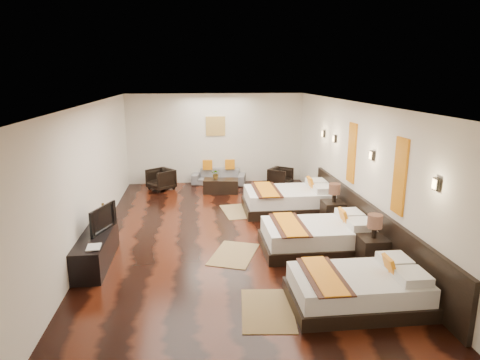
{
  "coord_description": "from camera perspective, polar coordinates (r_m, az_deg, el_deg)",
  "views": [
    {
      "loc": [
        -0.68,
        -8.41,
        3.35
      ],
      "look_at": [
        0.3,
        0.53,
        1.1
      ],
      "focal_mm": 31.51,
      "sensor_mm": 36.0,
      "label": 1
    }
  ],
  "objects": [
    {
      "name": "sofa",
      "position": [
        13.25,
        -2.88,
        0.45
      ],
      "size": [
        1.74,
        0.98,
        0.48
      ],
      "primitive_type": "imported",
      "rotation": [
        0.0,
        0.0,
        -0.21
      ],
      "color": "slate",
      "rests_on": "floor"
    },
    {
      "name": "figurine",
      "position": [
        8.76,
        -18.01,
        -4.11
      ],
      "size": [
        0.38,
        0.38,
        0.35
      ],
      "primitive_type": "imported",
      "rotation": [
        0.0,
        0.0,
        -0.17
      ],
      "color": "brown",
      "rests_on": "tv_console"
    },
    {
      "name": "coffee_table",
      "position": [
        12.29,
        -2.6,
        -0.81
      ],
      "size": [
        1.06,
        0.63,
        0.4
      ],
      "primitive_type": "cube",
      "rotation": [
        0.0,
        0.0,
        -0.13
      ],
      "color": "black",
      "rests_on": "floor"
    },
    {
      "name": "bed_mid",
      "position": [
        8.45,
        10.61,
        -7.49
      ],
      "size": [
        2.16,
        1.36,
        0.82
      ],
      "color": "black",
      "rests_on": "floor"
    },
    {
      "name": "back_wall",
      "position": [
        13.32,
        -3.31,
        5.6
      ],
      "size": [
        5.5,
        0.01,
        2.8
      ],
      "primitive_type": "cube",
      "color": "silver",
      "rests_on": "floor"
    },
    {
      "name": "sconce_near",
      "position": [
        6.55,
        25.03,
        -0.51
      ],
      "size": [
        0.07,
        0.12,
        0.18
      ],
      "color": "black",
      "rests_on": "right_wall"
    },
    {
      "name": "jute_mat_mid",
      "position": [
        8.2,
        -0.83,
        -10.01
      ],
      "size": [
        1.13,
        1.39,
        0.01
      ],
      "primitive_type": "cube",
      "rotation": [
        0.0,
        0.0,
        -0.37
      ],
      "color": "olive",
      "rests_on": "floor"
    },
    {
      "name": "bed_near",
      "position": [
        6.69,
        15.78,
        -14.01
      ],
      "size": [
        1.99,
        1.25,
        0.76
      ],
      "color": "black",
      "rests_on": "floor"
    },
    {
      "name": "armchair_left",
      "position": [
        12.8,
        -10.66,
        0.09
      ],
      "size": [
        0.96,
        0.95,
        0.63
      ],
      "primitive_type": "imported",
      "rotation": [
        0.0,
        0.0,
        -0.92
      ],
      "color": "black",
      "rests_on": "floor"
    },
    {
      "name": "floor",
      "position": [
        9.07,
        -1.56,
        -7.61
      ],
      "size": [
        5.5,
        9.5,
        0.01
      ],
      "primitive_type": "cube",
      "color": "black",
      "rests_on": "ground"
    },
    {
      "name": "tv",
      "position": [
        8.18,
        -18.52,
        -4.95
      ],
      "size": [
        0.39,
        0.82,
        0.48
      ],
      "primitive_type": "imported",
      "rotation": [
        0.0,
        0.0,
        1.22
      ],
      "color": "black",
      "rests_on": "tv_console"
    },
    {
      "name": "left_wall",
      "position": [
        8.87,
        -19.61,
        0.54
      ],
      "size": [
        0.01,
        9.5,
        2.8
      ],
      "primitive_type": "cube",
      "color": "silver",
      "rests_on": "floor"
    },
    {
      "name": "headboard_panel",
      "position": [
        8.82,
        16.8,
        -5.77
      ],
      "size": [
        0.08,
        6.6,
        0.9
      ],
      "primitive_type": "cube",
      "color": "black",
      "rests_on": "floor"
    },
    {
      "name": "jute_mat_far",
      "position": [
        10.64,
        -0.2,
        -4.26
      ],
      "size": [
        0.91,
        1.29,
        0.01
      ],
      "primitive_type": "cube",
      "rotation": [
        0.0,
        0.0,
        0.14
      ],
      "color": "olive",
      "rests_on": "floor"
    },
    {
      "name": "armchair_right",
      "position": [
        13.04,
        5.51,
        0.4
      ],
      "size": [
        0.88,
        0.87,
        0.58
      ],
      "primitive_type": "imported",
      "rotation": [
        0.0,
        0.0,
        0.92
      ],
      "color": "black",
      "rests_on": "floor"
    },
    {
      "name": "sconce_mid",
      "position": [
        8.46,
        17.44,
        3.2
      ],
      "size": [
        0.07,
        0.12,
        0.18
      ],
      "color": "black",
      "rests_on": "right_wall"
    },
    {
      "name": "gold_artwork",
      "position": [
        13.25,
        -3.33,
        7.3
      ],
      "size": [
        0.6,
        0.04,
        0.6
      ],
      "primitive_type": "cube",
      "color": "#AD873F",
      "rests_on": "back_wall"
    },
    {
      "name": "sconce_far",
      "position": [
        10.48,
        12.68,
        5.48
      ],
      "size": [
        0.07,
        0.12,
        0.18
      ],
      "color": "black",
      "rests_on": "right_wall"
    },
    {
      "name": "book",
      "position": [
        7.5,
        -20.07,
        -8.63
      ],
      "size": [
        0.25,
        0.32,
        0.03
      ],
      "primitive_type": "imported",
      "rotation": [
        0.0,
        0.0,
        0.08
      ],
      "color": "black",
      "rests_on": "tv_console"
    },
    {
      "name": "right_wall",
      "position": [
        9.29,
        15.55,
        1.41
      ],
      "size": [
        0.01,
        9.5,
        2.8
      ],
      "primitive_type": "cube",
      "color": "silver",
      "rests_on": "floor"
    },
    {
      "name": "table_plant",
      "position": [
        12.28,
        -3.27,
        0.84
      ],
      "size": [
        0.3,
        0.27,
        0.3
      ],
      "primitive_type": "imported",
      "rotation": [
        0.0,
        0.0,
        -0.13
      ],
      "color": "#2B581D",
      "rests_on": "coffee_table"
    },
    {
      "name": "ceiling",
      "position": [
        8.45,
        -1.69,
        10.32
      ],
      "size": [
        5.5,
        9.5,
        0.01
      ],
      "primitive_type": "cube",
      "color": "white",
      "rests_on": "floor"
    },
    {
      "name": "bed_far",
      "position": [
        10.68,
        6.86,
        -2.66
      ],
      "size": [
        2.28,
        1.43,
        0.87
      ],
      "color": "black",
      "rests_on": "floor"
    },
    {
      "name": "orange_panel_b",
      "position": [
        9.5,
        14.89,
        3.57
      ],
      "size": [
        0.04,
        0.4,
        1.3
      ],
      "primitive_type": "cube",
      "color": "#D86014",
      "rests_on": "right_wall"
    },
    {
      "name": "jute_mat_near",
      "position": [
        6.46,
        3.73,
        -17.14
      ],
      "size": [
        0.87,
        1.27,
        0.01
      ],
      "primitive_type": "cube",
      "rotation": [
        0.0,
        0.0,
        -0.1
      ],
      "color": "olive",
      "rests_on": "floor"
    },
    {
      "name": "nightstand_b",
      "position": [
        9.87,
        12.52,
        -4.03
      ],
      "size": [
        0.49,
        0.49,
        0.97
      ],
      "color": "black",
      "rests_on": "floor"
    },
    {
      "name": "nightstand_a",
      "position": [
        7.97,
        17.54,
        -8.8
      ],
      "size": [
        0.49,
        0.49,
        0.97
      ],
      "color": "black",
      "rests_on": "floor"
    },
    {
      "name": "sconce_lounge",
      "position": [
        11.33,
        11.22,
        6.18
      ],
      "size": [
        0.07,
        0.12,
        0.18
      ],
      "color": "black",
      "rests_on": "right_wall"
    },
    {
      "name": "tv_console",
      "position": [
        8.17,
        -18.89,
        -8.85
      ],
      "size": [
        0.5,
        1.8,
        0.55
      ],
      "primitive_type": "cube",
      "color": "black",
      "rests_on": "floor"
    },
    {
      "name": "orange_panel_a",
      "position": [
        7.53,
        20.83,
        0.47
      ],
      "size": [
        0.04,
        0.4,
        1.3
      ],
      "primitive_type": "cube",
      "color": "#D86014",
      "rests_on": "right_wall"
    }
  ]
}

